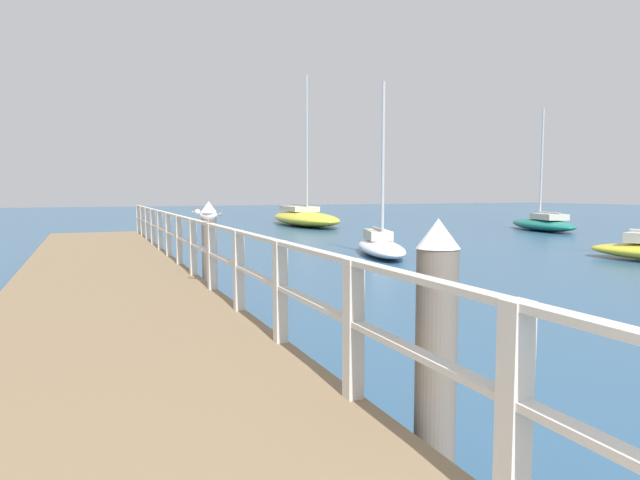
{
  "coord_description": "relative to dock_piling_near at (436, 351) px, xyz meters",
  "views": [
    {
      "loc": [
        -0.29,
        0.59,
        1.99
      ],
      "look_at": [
        3.31,
        8.88,
        1.18
      ],
      "focal_mm": 30.25,
      "sensor_mm": 36.0,
      "label": 1
    }
  ],
  "objects": [
    {
      "name": "dock_piling_near",
      "position": [
        0.0,
        0.0,
        0.0
      ],
      "size": [
        0.29,
        0.29,
        1.81
      ],
      "color": "#6B6056",
      "rests_on": "ground_plane"
    },
    {
      "name": "boat_6",
      "position": [
        9.76,
        26.87,
        -0.44
      ],
      "size": [
        3.1,
        8.75,
        8.68
      ],
      "rotation": [
        0.0,
        0.0,
        3.1
      ],
      "color": "gold",
      "rests_on": "ground_plane"
    },
    {
      "name": "pier_railing",
      "position": [
        -0.38,
        7.7,
        0.2
      ],
      "size": [
        0.12,
        20.99,
        1.03
      ],
      "color": "beige",
      "rests_on": "pier_deck"
    },
    {
      "name": "boat_3",
      "position": [
        6.38,
        11.88,
        -0.6
      ],
      "size": [
        2.6,
        4.59,
        5.34
      ],
      "rotation": [
        0.0,
        0.0,
        2.82
      ],
      "color": "white",
      "rests_on": "ground_plane"
    },
    {
      "name": "dock_piling_far",
      "position": [
        0.0,
        7.29,
        0.0
      ],
      "size": [
        0.29,
        0.29,
        1.81
      ],
      "color": "#6B6056",
      "rests_on": "ground_plane"
    },
    {
      "name": "pier_deck",
      "position": [
        -1.84,
        7.7,
        -0.68
      ],
      "size": [
        3.08,
        22.47,
        0.48
      ],
      "primitive_type": "cube",
      "color": "#846B4C",
      "rests_on": "ground_plane"
    },
    {
      "name": "boat_0",
      "position": [
        19.54,
        18.01,
        -0.55
      ],
      "size": [
        3.52,
        5.87,
        6.28
      ],
      "rotation": [
        0.0,
        0.0,
        -0.32
      ],
      "color": "#197266",
      "rests_on": "ground_plane"
    },
    {
      "name": "seagull_foreground",
      "position": [
        -0.39,
        5.49,
        0.72
      ],
      "size": [
        0.44,
        0.27,
        0.21
      ],
      "rotation": [
        0.0,
        0.0,
        1.07
      ],
      "color": "white",
      "rests_on": "pier_railing"
    }
  ]
}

